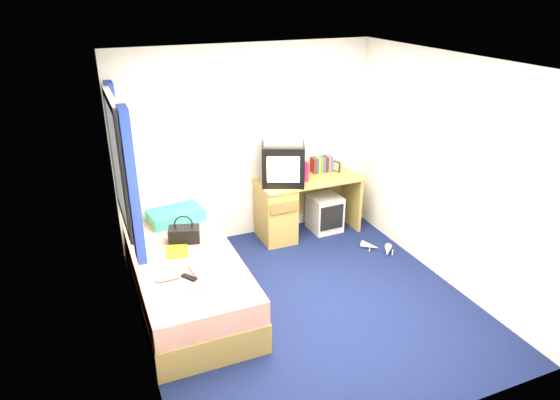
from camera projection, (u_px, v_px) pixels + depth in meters
name	position (u px, v px, depth m)	size (l,w,h in m)	color
ground	(306.00, 303.00, 5.11)	(3.40, 3.40, 0.00)	#0C1438
room_shell	(309.00, 169.00, 4.53)	(3.40, 3.40, 3.40)	white
bed	(188.00, 282.00, 4.97)	(1.01, 2.00, 0.54)	#AA8D47
pillow	(176.00, 215.00, 5.62)	(0.59, 0.37, 0.13)	#1A6AAD
desk	(288.00, 207.00, 6.31)	(1.30, 0.55, 0.75)	#AA8D47
storage_cube	(325.00, 213.00, 6.54)	(0.38, 0.38, 0.48)	silver
crt_tv	(283.00, 163.00, 6.05)	(0.65, 0.63, 0.50)	black
vcr	(283.00, 140.00, 5.94)	(0.46, 0.33, 0.09)	#BBBBBD
book_row	(322.00, 164.00, 6.47)	(0.27, 0.13, 0.20)	maroon
picture_frame	(337.00, 166.00, 6.48)	(0.02, 0.12, 0.14)	#312210
pink_water_bottle	(306.00, 172.00, 6.15)	(0.07, 0.07, 0.23)	#CF1D49
aerosol_can	(294.00, 172.00, 6.24)	(0.05, 0.05, 0.17)	silver
handbag	(184.00, 234.00, 5.15)	(0.35, 0.26, 0.30)	black
towel	(208.00, 264.00, 4.67)	(0.29, 0.24, 0.10)	white
magazine	(177.00, 251.00, 4.98)	(0.21, 0.28, 0.01)	yellow
water_bottle	(168.00, 277.00, 4.50)	(0.07, 0.07, 0.20)	silver
colour_swatch_fan	(198.00, 290.00, 4.36)	(0.22, 0.06, 0.01)	gold
remote_control	(189.00, 277.00, 4.53)	(0.05, 0.16, 0.02)	black
window_assembly	(122.00, 164.00, 4.76)	(0.11, 1.42, 1.40)	silver
white_heels	(379.00, 248.00, 6.07)	(0.34, 0.41, 0.09)	beige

